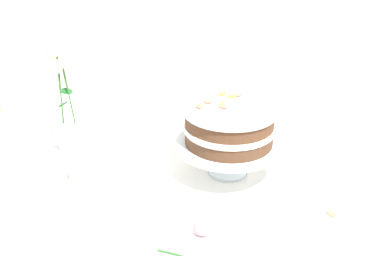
{
  "coord_description": "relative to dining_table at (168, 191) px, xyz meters",
  "views": [
    {
      "loc": [
        0.26,
        -1.09,
        1.38
      ],
      "look_at": [
        0.07,
        -0.01,
        0.86
      ],
      "focal_mm": 40.79,
      "sensor_mm": 36.0,
      "label": 1
    }
  ],
  "objects": [
    {
      "name": "dining_table",
      "position": [
        0.0,
        0.0,
        0.0
      ],
      "size": [
        1.4,
        1.0,
        0.74
      ],
      "color": "white",
      "rests_on": "ground"
    },
    {
      "name": "linen_napkin",
      "position": [
        0.18,
        -0.02,
        0.09
      ],
      "size": [
        0.38,
        0.38,
        0.0
      ],
      "primitive_type": "cube",
      "rotation": [
        0.0,
        0.0,
        0.22
      ],
      "color": "white",
      "rests_on": "dining_table"
    },
    {
      "name": "cake_stand",
      "position": [
        0.18,
        -0.02,
        0.17
      ],
      "size": [
        0.29,
        0.29,
        0.1
      ],
      "color": "silver",
      "rests_on": "linen_napkin"
    },
    {
      "name": "layer_cake",
      "position": [
        0.18,
        -0.02,
        0.24
      ],
      "size": [
        0.25,
        0.25,
        0.11
      ],
      "color": "brown",
      "rests_on": "cake_stand"
    },
    {
      "name": "flower_vase",
      "position": [
        -0.32,
        0.05,
        0.21
      ],
      "size": [
        0.1,
        0.09,
        0.33
      ],
      "color": "silver",
      "rests_on": "dining_table"
    },
    {
      "name": "teacup",
      "position": [
        -0.2,
        -0.12,
        0.12
      ],
      "size": [
        0.12,
        0.11,
        0.06
      ],
      "color": "silver",
      "rests_on": "dining_table"
    },
    {
      "name": "fallen_rose",
      "position": [
        0.15,
        -0.29,
        0.11
      ],
      "size": [
        0.15,
        0.12,
        0.04
      ],
      "color": "#2D6028",
      "rests_on": "dining_table"
    },
    {
      "name": "loose_petal_1",
      "position": [
        0.44,
        -0.16,
        0.09
      ],
      "size": [
        0.04,
        0.04,
        0.01
      ],
      "primitive_type": "ellipsoid",
      "rotation": [
        0.0,
        0.0,
        5.52
      ],
      "color": "#E56B51",
      "rests_on": "dining_table"
    }
  ]
}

